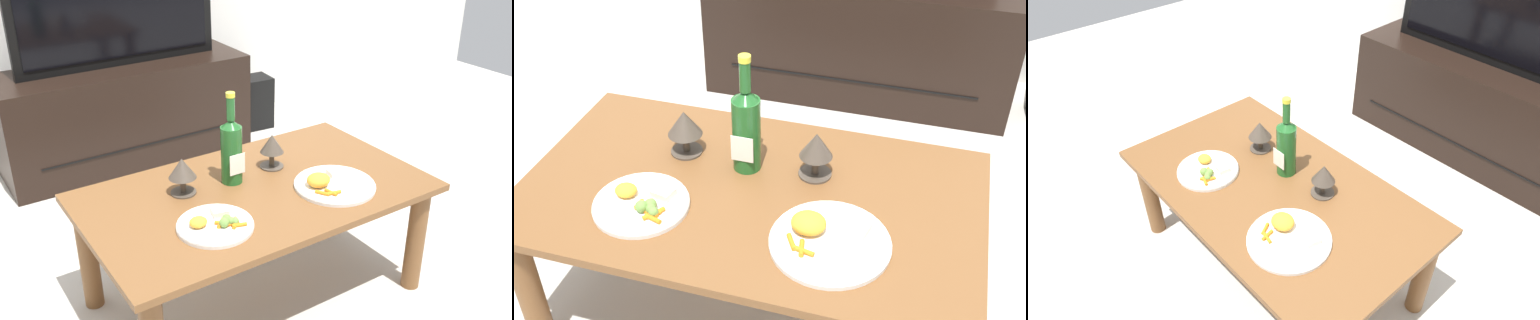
% 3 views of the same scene
% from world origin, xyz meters
% --- Properties ---
extents(ground_plane, '(6.40, 6.40, 0.00)m').
position_xyz_m(ground_plane, '(0.00, 0.00, 0.00)').
color(ground_plane, '#B7B2A8').
extents(dining_table, '(1.21, 0.70, 0.46)m').
position_xyz_m(dining_table, '(0.00, 0.00, 0.38)').
color(dining_table, brown).
rests_on(dining_table, ground_plane).
extents(tv_stand, '(1.35, 0.46, 0.55)m').
position_xyz_m(tv_stand, '(0.07, 1.41, 0.27)').
color(tv_stand, black).
rests_on(tv_stand, ground_plane).
extents(wine_bottle, '(0.08, 0.08, 0.34)m').
position_xyz_m(wine_bottle, '(-0.04, 0.10, 0.59)').
color(wine_bottle, '#1E5923').
rests_on(wine_bottle, dining_table).
extents(goblet_left, '(0.10, 0.10, 0.13)m').
position_xyz_m(goblet_left, '(-0.22, 0.12, 0.55)').
color(goblet_left, '#473D33').
rests_on(goblet_left, dining_table).
extents(goblet_right, '(0.09, 0.09, 0.13)m').
position_xyz_m(goblet_right, '(0.15, 0.12, 0.55)').
color(goblet_right, '#473D33').
rests_on(goblet_right, dining_table).
extents(dinner_plate_left, '(0.25, 0.25, 0.04)m').
position_xyz_m(dinner_plate_left, '(-0.24, -0.14, 0.47)').
color(dinner_plate_left, white).
rests_on(dinner_plate_left, dining_table).
extents(dinner_plate_right, '(0.29, 0.29, 0.06)m').
position_xyz_m(dinner_plate_right, '(0.24, -0.13, 0.47)').
color(dinner_plate_right, white).
rests_on(dinner_plate_right, dining_table).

